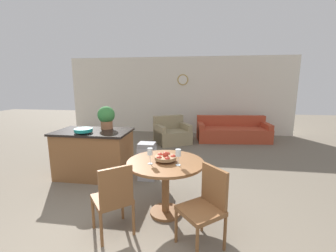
{
  "coord_description": "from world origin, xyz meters",
  "views": [
    {
      "loc": [
        0.86,
        -1.71,
        1.82
      ],
      "look_at": [
        0.22,
        2.58,
        0.97
      ],
      "focal_mm": 24.0,
      "sensor_mm": 36.0,
      "label": 1
    }
  ],
  "objects_px": {
    "teal_bowl": "(83,130)",
    "dining_chair_near_left": "(114,197)",
    "wine_glass_right": "(178,153)",
    "potted_plant": "(106,117)",
    "armchair": "(172,134)",
    "fruit_bowl": "(165,157)",
    "trash_bin": "(147,161)",
    "wine_glass_left": "(150,152)",
    "dining_chair_near_right": "(206,203)",
    "dining_table": "(166,173)",
    "kitchen_island": "(94,154)",
    "couch": "(232,132)"
  },
  "relations": [
    {
      "from": "dining_chair_near_left",
      "to": "couch",
      "type": "xyz_separation_m",
      "value": [
        1.99,
        4.88,
        -0.23
      ]
    },
    {
      "from": "fruit_bowl",
      "to": "trash_bin",
      "type": "bearing_deg",
      "value": 115.91
    },
    {
      "from": "wine_glass_right",
      "to": "couch",
      "type": "bearing_deg",
      "value": 74.1
    },
    {
      "from": "dining_chair_near_left",
      "to": "potted_plant",
      "type": "distance_m",
      "value": 2.13
    },
    {
      "from": "teal_bowl",
      "to": "dining_chair_near_left",
      "type": "bearing_deg",
      "value": -51.52
    },
    {
      "from": "fruit_bowl",
      "to": "wine_glass_left",
      "type": "distance_m",
      "value": 0.25
    },
    {
      "from": "dining_table",
      "to": "teal_bowl",
      "type": "xyz_separation_m",
      "value": [
        -1.65,
        0.87,
        0.37
      ]
    },
    {
      "from": "potted_plant",
      "to": "couch",
      "type": "height_order",
      "value": "potted_plant"
    },
    {
      "from": "wine_glass_right",
      "to": "fruit_bowl",
      "type": "bearing_deg",
      "value": 146.19
    },
    {
      "from": "dining_table",
      "to": "wine_glass_left",
      "type": "distance_m",
      "value": 0.4
    },
    {
      "from": "dining_table",
      "to": "couch",
      "type": "bearing_deg",
      "value": 71.46
    },
    {
      "from": "potted_plant",
      "to": "armchair",
      "type": "bearing_deg",
      "value": 68.21
    },
    {
      "from": "fruit_bowl",
      "to": "wine_glass_left",
      "type": "bearing_deg",
      "value": -145.27
    },
    {
      "from": "dining_chair_near_left",
      "to": "wine_glass_right",
      "type": "xyz_separation_m",
      "value": [
        0.72,
        0.41,
        0.43
      ]
    },
    {
      "from": "potted_plant",
      "to": "armchair",
      "type": "xyz_separation_m",
      "value": [
        0.98,
        2.46,
        -0.88
      ]
    },
    {
      "from": "wine_glass_left",
      "to": "dining_chair_near_left",
      "type": "bearing_deg",
      "value": -130.36
    },
    {
      "from": "fruit_bowl",
      "to": "couch",
      "type": "xyz_separation_m",
      "value": [
        1.46,
        4.35,
        -0.56
      ]
    },
    {
      "from": "wine_glass_left",
      "to": "trash_bin",
      "type": "bearing_deg",
      "value": 105.93
    },
    {
      "from": "armchair",
      "to": "potted_plant",
      "type": "bearing_deg",
      "value": -142.05
    },
    {
      "from": "dining_table",
      "to": "dining_chair_near_right",
      "type": "height_order",
      "value": "dining_chair_near_right"
    },
    {
      "from": "dining_table",
      "to": "trash_bin",
      "type": "bearing_deg",
      "value": 115.9
    },
    {
      "from": "armchair",
      "to": "trash_bin",
      "type": "bearing_deg",
      "value": -122.86
    },
    {
      "from": "wine_glass_right",
      "to": "kitchen_island",
      "type": "height_order",
      "value": "wine_glass_right"
    },
    {
      "from": "dining_chair_near_left",
      "to": "teal_bowl",
      "type": "distance_m",
      "value": 1.86
    },
    {
      "from": "dining_chair_near_right",
      "to": "dining_chair_near_left",
      "type": "bearing_deg",
      "value": 50.54
    },
    {
      "from": "dining_chair_near_left",
      "to": "teal_bowl",
      "type": "bearing_deg",
      "value": 88.73
    },
    {
      "from": "kitchen_island",
      "to": "teal_bowl",
      "type": "bearing_deg",
      "value": -109.02
    },
    {
      "from": "dining_chair_near_right",
      "to": "kitchen_island",
      "type": "xyz_separation_m",
      "value": [
        -2.12,
        1.61,
        -0.04
      ]
    },
    {
      "from": "dining_table",
      "to": "trash_bin",
      "type": "height_order",
      "value": "dining_table"
    },
    {
      "from": "dining_chair_near_left",
      "to": "potted_plant",
      "type": "height_order",
      "value": "potted_plant"
    },
    {
      "from": "trash_bin",
      "to": "armchair",
      "type": "bearing_deg",
      "value": 87.4
    },
    {
      "from": "trash_bin",
      "to": "dining_table",
      "type": "bearing_deg",
      "value": -64.1
    },
    {
      "from": "wine_glass_right",
      "to": "dining_chair_near_left",
      "type": "bearing_deg",
      "value": -149.97
    },
    {
      "from": "fruit_bowl",
      "to": "potted_plant",
      "type": "bearing_deg",
      "value": 136.88
    },
    {
      "from": "dining_chair_near_left",
      "to": "trash_bin",
      "type": "relative_size",
      "value": 1.27
    },
    {
      "from": "dining_chair_near_right",
      "to": "potted_plant",
      "type": "xyz_separation_m",
      "value": [
        -1.93,
        1.83,
        0.66
      ]
    },
    {
      "from": "wine_glass_left",
      "to": "fruit_bowl",
      "type": "bearing_deg",
      "value": 34.73
    },
    {
      "from": "dining_chair_near_left",
      "to": "armchair",
      "type": "relative_size",
      "value": 0.72
    },
    {
      "from": "couch",
      "to": "armchair",
      "type": "xyz_separation_m",
      "value": [
        -1.87,
        -0.59,
        0.01
      ]
    },
    {
      "from": "dining_table",
      "to": "wine_glass_left",
      "type": "relative_size",
      "value": 4.89
    },
    {
      "from": "dining_chair_near_right",
      "to": "wine_glass_left",
      "type": "distance_m",
      "value": 0.93
    },
    {
      "from": "dining_chair_near_right",
      "to": "wine_glass_left",
      "type": "bearing_deg",
      "value": 20.85
    },
    {
      "from": "wine_glass_right",
      "to": "trash_bin",
      "type": "xyz_separation_m",
      "value": [
        -0.71,
        1.21,
        -0.58
      ]
    },
    {
      "from": "fruit_bowl",
      "to": "wine_glass_right",
      "type": "xyz_separation_m",
      "value": [
        0.18,
        -0.12,
        0.1
      ]
    },
    {
      "from": "fruit_bowl",
      "to": "armchair",
      "type": "height_order",
      "value": "fruit_bowl"
    },
    {
      "from": "fruit_bowl",
      "to": "kitchen_island",
      "type": "distance_m",
      "value": 1.95
    },
    {
      "from": "wine_glass_right",
      "to": "trash_bin",
      "type": "bearing_deg",
      "value": 120.46
    },
    {
      "from": "wine_glass_left",
      "to": "teal_bowl",
      "type": "xyz_separation_m",
      "value": [
        -1.47,
        1.0,
        0.03
      ]
    },
    {
      "from": "kitchen_island",
      "to": "dining_chair_near_right",
      "type": "bearing_deg",
      "value": -37.23
    },
    {
      "from": "dining_chair_near_right",
      "to": "kitchen_island",
      "type": "bearing_deg",
      "value": 13.01
    }
  ]
}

